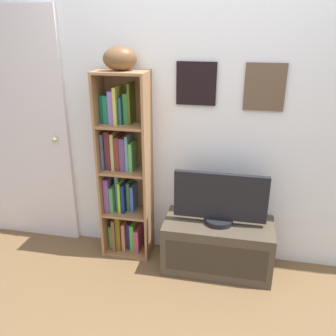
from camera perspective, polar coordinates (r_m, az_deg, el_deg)
back_wall at (r=2.82m, az=4.56°, el=9.96°), size 4.80×0.08×2.60m
bookshelf at (r=2.99m, az=-7.13°, el=-0.87°), size 0.41×0.26×1.56m
football at (r=2.74m, az=-7.65°, el=16.90°), size 0.30×0.26×0.17m
tv_stand at (r=3.00m, az=7.87°, el=-12.11°), size 0.86×0.42×0.42m
television at (r=2.79m, az=8.31°, el=-4.97°), size 0.72×0.22×0.42m
door at (r=3.38m, az=-22.23°, el=5.40°), size 0.87×0.09×2.03m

